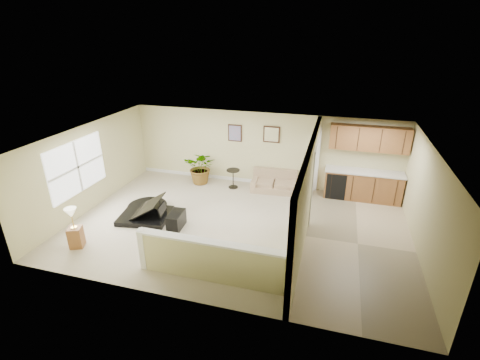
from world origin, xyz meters
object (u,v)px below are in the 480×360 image
(piano, at_px, (145,199))
(palm_plant, at_px, (201,167))
(piano_bench, at_px, (176,220))
(lamp_stand, at_px, (75,231))
(loveseat, at_px, (275,181))
(accent_table, at_px, (233,176))
(small_plant, at_px, (301,190))

(piano, relative_size, palm_plant, 1.48)
(piano_bench, bearing_deg, lamp_stand, -142.97)
(piano, xyz_separation_m, palm_plant, (0.67, 2.63, 0.05))
(piano, xyz_separation_m, lamp_stand, (-0.86, -1.85, -0.09))
(loveseat, xyz_separation_m, palm_plant, (-2.54, -0.16, 0.26))
(piano_bench, height_order, lamp_stand, lamp_stand)
(palm_plant, bearing_deg, piano, -104.23)
(accent_table, bearing_deg, lamp_stand, -121.38)
(loveseat, bearing_deg, piano, -143.80)
(piano, height_order, loveseat, piano)
(loveseat, distance_m, lamp_stand, 6.16)
(piano, relative_size, loveseat, 1.13)
(loveseat, relative_size, small_plant, 2.87)
(palm_plant, height_order, lamp_stand, palm_plant)
(piano_bench, distance_m, lamp_stand, 2.48)
(piano, xyz_separation_m, loveseat, (3.20, 2.78, -0.21))
(loveseat, relative_size, accent_table, 2.41)
(accent_table, bearing_deg, loveseat, 9.07)
(accent_table, bearing_deg, piano_bench, -103.75)
(lamp_stand, bearing_deg, piano, 65.03)
(palm_plant, bearing_deg, loveseat, 3.53)
(palm_plant, height_order, small_plant, palm_plant)
(piano_bench, height_order, accent_table, accent_table)
(piano, distance_m, small_plant, 4.82)
(piano, bearing_deg, small_plant, 22.36)
(piano, height_order, accent_table, piano)
(piano, height_order, small_plant, piano)
(piano_bench, bearing_deg, loveseat, 56.35)
(piano_bench, bearing_deg, small_plant, 43.10)
(loveseat, distance_m, palm_plant, 2.56)
(palm_plant, bearing_deg, lamp_stand, -108.84)
(piano_bench, bearing_deg, accent_table, 76.25)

